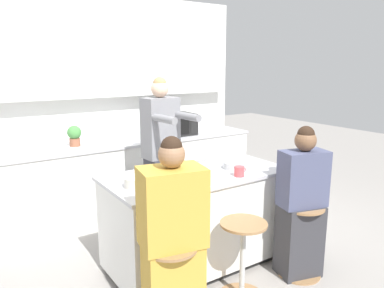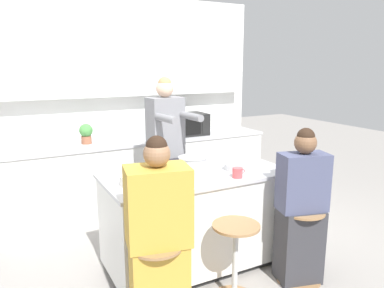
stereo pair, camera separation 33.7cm
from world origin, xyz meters
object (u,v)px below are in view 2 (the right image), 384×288
at_px(bar_stool_leftmost, 157,284).
at_px(bar_stool_center, 235,260).
at_px(person_seated_near, 301,214).
at_px(cooking_pot, 193,163).
at_px(kitchen_island, 196,219).
at_px(fruit_bowl, 235,167).
at_px(banana_bunch, 175,180).
at_px(potted_plant, 86,133).
at_px(person_cooking, 166,161).
at_px(person_wrapped_blanket, 159,242).
at_px(microwave, 187,124).
at_px(bar_stool_rightmost, 301,243).
at_px(coffee_cup_near, 238,173).

relative_size(bar_stool_leftmost, bar_stool_center, 1.00).
xyz_separation_m(person_seated_near, cooking_pot, (-0.64, 0.74, 0.34)).
distance_m(kitchen_island, fruit_bowl, 0.60).
height_order(bar_stool_center, banana_bunch, banana_bunch).
height_order(kitchen_island, banana_bunch, banana_bunch).
bearing_deg(potted_plant, cooking_pot, -66.10).
bearing_deg(banana_bunch, person_cooking, 71.14).
bearing_deg(person_wrapped_blanket, banana_bunch, 64.67).
distance_m(kitchen_island, person_cooking, 0.75).
bearing_deg(banana_bunch, bar_stool_center, -58.72).
relative_size(bar_stool_leftmost, cooking_pot, 1.85).
xyz_separation_m(bar_stool_leftmost, potted_plant, (0.03, 2.21, 0.71)).
xyz_separation_m(person_wrapped_blanket, potted_plant, (0.01, 2.20, 0.40)).
height_order(person_cooking, person_seated_near, person_cooking).
bearing_deg(cooking_pot, fruit_bowl, -26.00).
xyz_separation_m(bar_stool_leftmost, bar_stool_center, (0.66, 0.02, 0.00)).
relative_size(bar_stool_center, microwave, 1.27).
distance_m(person_seated_near, cooking_pot, 1.04).
bearing_deg(bar_stool_leftmost, person_wrapped_blanket, 30.14).
relative_size(bar_stool_leftmost, potted_plant, 2.75).
height_order(bar_stool_center, fruit_bowl, fruit_bowl).
bearing_deg(person_wrapped_blanket, bar_stool_center, 11.37).
xyz_separation_m(fruit_bowl, microwave, (0.30, 1.58, 0.15)).
bearing_deg(banana_bunch, microwave, 60.14).
relative_size(person_cooking, potted_plant, 7.30).
distance_m(bar_stool_rightmost, microwave, 2.28).
bearing_deg(banana_bunch, kitchen_island, 29.87).
distance_m(person_seated_near, potted_plant, 2.59).
bearing_deg(coffee_cup_near, bar_stool_center, -125.13).
relative_size(person_cooking, banana_bunch, 11.25).
distance_m(person_wrapped_blanket, person_seated_near, 1.30).
distance_m(bar_stool_center, potted_plant, 2.39).
distance_m(bar_stool_rightmost, fruit_bowl, 0.87).
height_order(bar_stool_leftmost, coffee_cup_near, coffee_cup_near).
relative_size(person_wrapped_blanket, person_seated_near, 1.04).
height_order(person_cooking, microwave, person_cooking).
bearing_deg(bar_stool_leftmost, bar_stool_rightmost, -0.12).
xyz_separation_m(person_seated_near, microwave, (0.01, 2.15, 0.46)).
distance_m(bar_stool_center, person_cooking, 1.36).
bearing_deg(cooking_pot, person_wrapped_blanket, -131.56).
relative_size(fruit_bowl, potted_plant, 0.87).
distance_m(person_seated_near, banana_bunch, 1.10).
bearing_deg(banana_bunch, bar_stool_leftmost, -127.34).
height_order(bar_stool_leftmost, bar_stool_center, same).
distance_m(kitchen_island, bar_stool_leftmost, 0.94).
distance_m(bar_stool_center, person_wrapped_blanket, 0.71).
bearing_deg(fruit_bowl, cooking_pot, 154.00).
bearing_deg(potted_plant, bar_stool_leftmost, -90.87).
xyz_separation_m(bar_stool_rightmost, coffee_cup_near, (-0.42, 0.37, 0.59)).
distance_m(bar_stool_leftmost, banana_bunch, 0.84).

